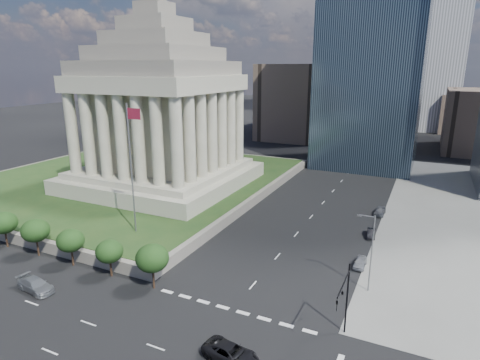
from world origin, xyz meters
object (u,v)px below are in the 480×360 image
Objects in this scene: flagpole at (132,162)px; street_lamp_north at (370,249)px; war_memorial at (159,94)px; parked_sedan_mid at (371,233)px; parked_sedan_near at (360,262)px; pickup_truck at (231,353)px; parked_sedan_far at (380,211)px; suv_grey at (35,285)px; traffic_signal_ne at (344,297)px.

flagpole reaches higher than street_lamp_north.
flagpole is 2.00× the size of street_lamp_north.
parked_sedan_mid is (45.40, -5.67, -20.79)m from war_memorial.
parked_sedan_near is 1.02× the size of parked_sedan_mid.
pickup_truck reaches higher than parked_sedan_near.
street_lamp_north reaches higher than parked_sedan_far.
war_memorial reaches higher than parked_sedan_far.
war_memorial is 3.90× the size of street_lamp_north.
war_memorial reaches higher than street_lamp_north.
suv_grey is 1.26× the size of parked_sedan_far.
pickup_truck is at bearing -34.41° from flagpole.
suv_grey is 49.85m from parked_sedan_mid.
war_memorial reaches higher than pickup_truck.
suv_grey is 1.47× the size of parked_sedan_near.
suv_grey is at bearing -76.11° from war_memorial.
parked_sedan_mid is (35.29, 35.21, -0.20)m from suv_grey.
parked_sedan_mid is at bearing -87.89° from parked_sedan_far.
suv_grey is at bearing -146.02° from parked_sedan_near.
flagpole reaches higher than suv_grey.
parked_sedan_mid is (-0.10, 11.34, -0.04)m from parked_sedan_near.
traffic_signal_ne reaches higher than pickup_truck.
parked_sedan_near is (-1.00, 17.30, -4.61)m from traffic_signal_ne.
war_memorial is 52.82m from parked_sedan_near.
pickup_truck is at bearing -84.19° from suv_grey.
war_memorial is 10.30× the size of parked_sedan_near.
war_memorial is 50.19m from parked_sedan_far.
street_lamp_north is 1.80× the size of suv_grey.
street_lamp_north is 18.16m from parked_sedan_mid.
traffic_signal_ne is 17.93m from parked_sedan_near.
flagpole is at bearing -63.11° from war_memorial.
flagpole is 46.19m from parked_sedan_far.
street_lamp_north is at bearing -90.25° from parked_sedan_mid.
pickup_truck reaches higher than parked_sedan_mid.
traffic_signal_ne is 2.11× the size of parked_sedan_near.
parked_sedan_mid is at bearing -3.79° from pickup_truck.
flagpole is 5.28× the size of parked_sedan_near.
war_memorial reaches higher than parked_sedan_mid.
flagpole reaches higher than traffic_signal_ne.
pickup_truck is 1.28× the size of parked_sedan_far.
war_memorial is 8.84× the size of parked_sedan_far.
pickup_truck is (25.40, -17.40, -12.33)m from flagpole.
flagpole is at bearing -168.17° from parked_sedan_near.
street_lamp_north reaches higher than suv_grey.
pickup_truck is (37.57, -41.40, -20.62)m from war_memorial.
parked_sedan_near is at bearing -9.44° from pickup_truck.
parked_sedan_far is (45.40, 5.62, -20.65)m from war_memorial.
parked_sedan_near is (33.33, 6.99, -12.47)m from flagpole.
street_lamp_north is at bearing -84.04° from parked_sedan_far.
parked_sedan_far is at bearing -0.88° from pickup_truck.
traffic_signal_ne reaches higher than parked_sedan_far.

